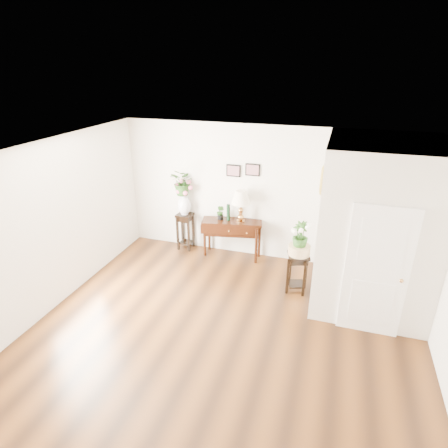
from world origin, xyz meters
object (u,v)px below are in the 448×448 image
at_px(table_lamp, 241,206).
at_px(plant_stand_a, 185,231).
at_px(plant_stand_b, 297,272).
at_px(console_table, 232,238).

relative_size(table_lamp, plant_stand_a, 0.82).
height_order(table_lamp, plant_stand_a, table_lamp).
xyz_separation_m(plant_stand_a, plant_stand_b, (2.61, -0.98, -0.04)).
relative_size(console_table, plant_stand_a, 1.51).
relative_size(plant_stand_a, plant_stand_b, 1.11).
relative_size(console_table, plant_stand_b, 1.67).
height_order(table_lamp, plant_stand_b, table_lamp).
bearing_deg(plant_stand_b, console_table, 148.51).
bearing_deg(console_table, table_lamp, -11.29).
bearing_deg(console_table, plant_stand_a, 165.88).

